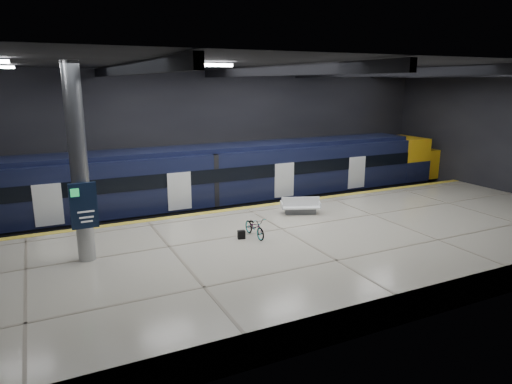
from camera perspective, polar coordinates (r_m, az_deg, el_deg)
ground at (r=21.09m, az=1.89°, el=-6.68°), size 30.00×30.00×0.00m
room_shell at (r=19.84m, az=2.01°, el=9.01°), size 30.10×16.10×8.05m
platform at (r=18.86m, az=5.48°, el=-7.45°), size 30.00×11.00×1.10m
safety_strip at (r=23.09m, az=-1.28°, el=-1.97°), size 30.00×0.40×0.01m
rails at (r=25.80m, az=-3.83°, el=-2.69°), size 30.00×1.52×0.16m
train at (r=26.02m, az=-0.29°, el=1.97°), size 29.40×2.84×3.79m
bench at (r=22.10m, az=5.56°, el=-1.98°), size 2.04×1.43×0.83m
bicycle at (r=18.74m, az=-0.16°, el=-4.38°), size 0.60×1.62×0.84m
pannier_bag at (r=18.58m, az=-1.84°, el=-5.35°), size 0.33×0.23×0.35m
info_column at (r=16.73m, az=-21.23°, el=2.88°), size 0.90×0.78×6.90m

